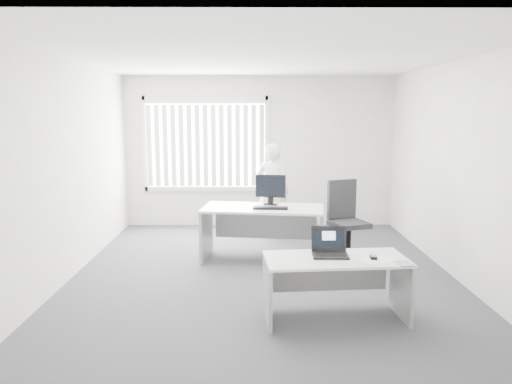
{
  "coord_description": "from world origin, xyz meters",
  "views": [
    {
      "loc": [
        -0.14,
        -6.33,
        2.14
      ],
      "look_at": [
        -0.09,
        0.15,
        1.1
      ],
      "focal_mm": 35.0,
      "sensor_mm": 36.0,
      "label": 1
    }
  ],
  "objects_px": {
    "person": "(273,191)",
    "office_chair": "(347,232)",
    "monitor": "(271,190)",
    "laptop": "(330,243)",
    "desk_far": "(263,222)",
    "desk_near": "(335,275)"
  },
  "relations": [
    {
      "from": "person",
      "to": "office_chair",
      "type": "bearing_deg",
      "value": 153.84
    },
    {
      "from": "person",
      "to": "monitor",
      "type": "height_order",
      "value": "person"
    },
    {
      "from": "person",
      "to": "laptop",
      "type": "height_order",
      "value": "person"
    },
    {
      "from": "monitor",
      "to": "laptop",
      "type": "bearing_deg",
      "value": -64.61
    },
    {
      "from": "desk_far",
      "to": "person",
      "type": "bearing_deg",
      "value": 89.34
    },
    {
      "from": "monitor",
      "to": "office_chair",
      "type": "bearing_deg",
      "value": 14.16
    },
    {
      "from": "desk_far",
      "to": "laptop",
      "type": "xyz_separation_m",
      "value": [
        0.65,
        -2.07,
        0.24
      ]
    },
    {
      "from": "office_chair",
      "to": "desk_near",
      "type": "bearing_deg",
      "value": -124.06
    },
    {
      "from": "desk_far",
      "to": "office_chair",
      "type": "xyz_separation_m",
      "value": [
        1.26,
        0.23,
        -0.21
      ]
    },
    {
      "from": "laptop",
      "to": "monitor",
      "type": "bearing_deg",
      "value": 105.28
    },
    {
      "from": "desk_near",
      "to": "office_chair",
      "type": "distance_m",
      "value": 2.41
    },
    {
      "from": "office_chair",
      "to": "person",
      "type": "height_order",
      "value": "person"
    },
    {
      "from": "office_chair",
      "to": "person",
      "type": "xyz_separation_m",
      "value": [
        -1.07,
        1.13,
        0.46
      ]
    },
    {
      "from": "desk_near",
      "to": "monitor",
      "type": "bearing_deg",
      "value": 99.95
    },
    {
      "from": "laptop",
      "to": "monitor",
      "type": "relative_size",
      "value": 0.82
    },
    {
      "from": "office_chair",
      "to": "laptop",
      "type": "height_order",
      "value": "office_chair"
    },
    {
      "from": "desk_far",
      "to": "laptop",
      "type": "distance_m",
      "value": 2.18
    },
    {
      "from": "desk_far",
      "to": "monitor",
      "type": "distance_m",
      "value": 0.49
    },
    {
      "from": "office_chair",
      "to": "monitor",
      "type": "relative_size",
      "value": 2.53
    },
    {
      "from": "desk_near",
      "to": "person",
      "type": "bearing_deg",
      "value": 93.97
    },
    {
      "from": "desk_near",
      "to": "office_chair",
      "type": "relative_size",
      "value": 1.32
    },
    {
      "from": "desk_far",
      "to": "laptop",
      "type": "height_order",
      "value": "laptop"
    }
  ]
}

